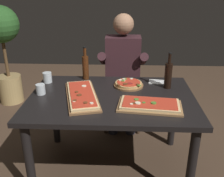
{
  "coord_description": "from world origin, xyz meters",
  "views": [
    {
      "loc": [
        0.09,
        -1.99,
        1.65
      ],
      "look_at": [
        0.0,
        0.05,
        0.79
      ],
      "focal_mm": 41.51,
      "sensor_mm": 36.0,
      "label": 1
    }
  ],
  "objects_px": {
    "dining_table": "(112,106)",
    "pizza_round_far": "(129,84)",
    "tumbler_near_camera": "(47,78)",
    "potted_plant_corner": "(3,43)",
    "pizza_rectangular_front": "(150,105)",
    "tumbler_far_side": "(41,89)",
    "pizza_rectangular_left": "(82,95)",
    "seated_diner": "(123,69)",
    "diner_chair": "(122,86)",
    "wine_bottle_dark": "(85,66)",
    "oil_bottle_amber": "(168,75)"
  },
  "relations": [
    {
      "from": "tumbler_near_camera",
      "to": "tumbler_far_side",
      "type": "bearing_deg",
      "value": -86.63
    },
    {
      "from": "pizza_round_far",
      "to": "seated_diner",
      "type": "xyz_separation_m",
      "value": [
        -0.06,
        0.5,
        -0.02
      ]
    },
    {
      "from": "pizza_round_far",
      "to": "wine_bottle_dark",
      "type": "height_order",
      "value": "wine_bottle_dark"
    },
    {
      "from": "tumbler_near_camera",
      "to": "seated_diner",
      "type": "relative_size",
      "value": 0.07
    },
    {
      "from": "pizza_rectangular_front",
      "to": "tumbler_near_camera",
      "type": "distance_m",
      "value": 1.05
    },
    {
      "from": "pizza_rectangular_front",
      "to": "potted_plant_corner",
      "type": "bearing_deg",
      "value": 139.22
    },
    {
      "from": "dining_table",
      "to": "pizza_rectangular_front",
      "type": "bearing_deg",
      "value": -32.36
    },
    {
      "from": "dining_table",
      "to": "pizza_rectangular_left",
      "type": "bearing_deg",
      "value": -172.13
    },
    {
      "from": "pizza_round_far",
      "to": "potted_plant_corner",
      "type": "height_order",
      "value": "potted_plant_corner"
    },
    {
      "from": "dining_table",
      "to": "tumbler_near_camera",
      "type": "relative_size",
      "value": 14.27
    },
    {
      "from": "oil_bottle_amber",
      "to": "tumbler_far_side",
      "type": "height_order",
      "value": "oil_bottle_amber"
    },
    {
      "from": "pizza_rectangular_left",
      "to": "pizza_round_far",
      "type": "distance_m",
      "value": 0.48
    },
    {
      "from": "dining_table",
      "to": "pizza_round_far",
      "type": "height_order",
      "value": "pizza_round_far"
    },
    {
      "from": "seated_diner",
      "to": "tumbler_near_camera",
      "type": "bearing_deg",
      "value": -148.54
    },
    {
      "from": "pizza_rectangular_left",
      "to": "tumbler_near_camera",
      "type": "bearing_deg",
      "value": 138.92
    },
    {
      "from": "pizza_round_far",
      "to": "oil_bottle_amber",
      "type": "height_order",
      "value": "oil_bottle_amber"
    },
    {
      "from": "oil_bottle_amber",
      "to": "potted_plant_corner",
      "type": "distance_m",
      "value": 2.34
    },
    {
      "from": "dining_table",
      "to": "wine_bottle_dark",
      "type": "bearing_deg",
      "value": 124.06
    },
    {
      "from": "pizza_round_far",
      "to": "tumbler_near_camera",
      "type": "distance_m",
      "value": 0.78
    },
    {
      "from": "oil_bottle_amber",
      "to": "pizza_rectangular_front",
      "type": "bearing_deg",
      "value": -116.1
    },
    {
      "from": "tumbler_near_camera",
      "to": "potted_plant_corner",
      "type": "xyz_separation_m",
      "value": [
        -0.9,
        1.09,
        0.09
      ]
    },
    {
      "from": "dining_table",
      "to": "tumbler_far_side",
      "type": "height_order",
      "value": "tumbler_far_side"
    },
    {
      "from": "seated_diner",
      "to": "potted_plant_corner",
      "type": "height_order",
      "value": "potted_plant_corner"
    },
    {
      "from": "dining_table",
      "to": "pizza_rectangular_left",
      "type": "relative_size",
      "value": 2.12
    },
    {
      "from": "pizza_rectangular_left",
      "to": "potted_plant_corner",
      "type": "xyz_separation_m",
      "value": [
        -1.28,
        1.42,
        0.11
      ]
    },
    {
      "from": "dining_table",
      "to": "seated_diner",
      "type": "distance_m",
      "value": 0.75
    },
    {
      "from": "pizza_rectangular_left",
      "to": "seated_diner",
      "type": "distance_m",
      "value": 0.84
    },
    {
      "from": "tumbler_far_side",
      "to": "diner_chair",
      "type": "distance_m",
      "value": 1.13
    },
    {
      "from": "pizza_rectangular_left",
      "to": "wine_bottle_dark",
      "type": "bearing_deg",
      "value": 93.41
    },
    {
      "from": "dining_table",
      "to": "wine_bottle_dark",
      "type": "distance_m",
      "value": 0.54
    },
    {
      "from": "pizza_rectangular_front",
      "to": "pizza_round_far",
      "type": "relative_size",
      "value": 1.88
    },
    {
      "from": "pizza_rectangular_front",
      "to": "diner_chair",
      "type": "relative_size",
      "value": 0.59
    },
    {
      "from": "tumbler_near_camera",
      "to": "pizza_round_far",
      "type": "bearing_deg",
      "value": -4.64
    },
    {
      "from": "pizza_rectangular_front",
      "to": "seated_diner",
      "type": "xyz_separation_m",
      "value": [
        -0.21,
        0.93,
        -0.02
      ]
    },
    {
      "from": "pizza_rectangular_front",
      "to": "pizza_round_far",
      "type": "xyz_separation_m",
      "value": [
        -0.16,
        0.42,
        0.0
      ]
    },
    {
      "from": "seated_diner",
      "to": "oil_bottle_amber",
      "type": "bearing_deg",
      "value": -52.29
    },
    {
      "from": "dining_table",
      "to": "pizza_rectangular_left",
      "type": "xyz_separation_m",
      "value": [
        -0.25,
        -0.03,
        0.11
      ]
    },
    {
      "from": "pizza_rectangular_left",
      "to": "seated_diner",
      "type": "relative_size",
      "value": 0.5
    },
    {
      "from": "pizza_rectangular_left",
      "to": "tumbler_near_camera",
      "type": "relative_size",
      "value": 6.73
    },
    {
      "from": "oil_bottle_amber",
      "to": "seated_diner",
      "type": "relative_size",
      "value": 0.25
    },
    {
      "from": "dining_table",
      "to": "oil_bottle_amber",
      "type": "distance_m",
      "value": 0.58
    },
    {
      "from": "dining_table",
      "to": "diner_chair",
      "type": "bearing_deg",
      "value": 84.04
    },
    {
      "from": "oil_bottle_amber",
      "to": "tumbler_far_side",
      "type": "bearing_deg",
      "value": -170.48
    },
    {
      "from": "pizza_rectangular_left",
      "to": "dining_table",
      "type": "bearing_deg",
      "value": 7.87
    },
    {
      "from": "pizza_rectangular_front",
      "to": "tumbler_near_camera",
      "type": "bearing_deg",
      "value": 152.36
    },
    {
      "from": "pizza_rectangular_front",
      "to": "pizza_rectangular_left",
      "type": "distance_m",
      "value": 0.57
    },
    {
      "from": "seated_diner",
      "to": "dining_table",
      "type": "bearing_deg",
      "value": -96.93
    },
    {
      "from": "pizza_rectangular_front",
      "to": "pizza_rectangular_left",
      "type": "bearing_deg",
      "value": 164.13
    },
    {
      "from": "dining_table",
      "to": "pizza_round_far",
      "type": "relative_size",
      "value": 5.12
    },
    {
      "from": "oil_bottle_amber",
      "to": "pizza_round_far",
      "type": "bearing_deg",
      "value": 175.91
    }
  ]
}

